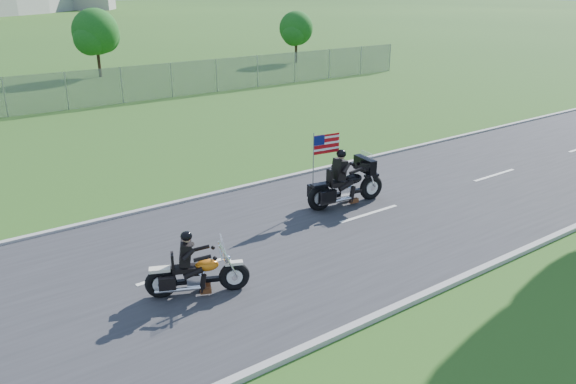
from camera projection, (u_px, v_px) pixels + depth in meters
ground at (254, 251)px, 14.22m from camera, size 420.00×420.00×0.00m
road at (254, 250)px, 14.21m from camera, size 120.00×8.00×0.04m
curb_north at (183, 201)px, 17.28m from camera, size 120.00×0.18×0.12m
curb_south at (363, 323)px, 11.12m from camera, size 120.00×0.18×0.12m
tree_fence_near at (96, 34)px, 39.33m from camera, size 3.52×3.28×4.75m
tree_fence_far at (296, 30)px, 46.65m from camera, size 3.08×2.87×4.20m
motorcycle_lead at (196, 275)px, 12.07m from camera, size 2.13×1.15×1.52m
motorcycle_follow at (346, 186)px, 16.92m from camera, size 2.68×0.96×2.24m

